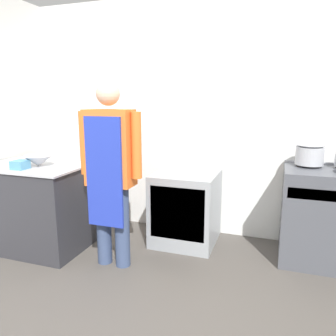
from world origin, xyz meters
name	(u,v)px	position (x,y,z in m)	size (l,w,h in m)	color
ground_plane	(108,334)	(0.00, 0.00, 0.00)	(14.00, 14.00, 0.00)	#4C4742
wall_back	(188,118)	(0.00, 1.99, 1.35)	(8.00, 0.05, 2.70)	white
prep_counter	(37,207)	(-1.36, 0.96, 0.45)	(1.06, 0.70, 0.90)	#2D2D33
stove	(326,217)	(1.49, 1.60, 0.46)	(0.81, 0.63, 0.94)	#4C4F56
fridge_unit	(186,208)	(0.09, 1.60, 0.40)	(0.67, 0.67, 0.79)	#93999E
person_cook	(110,166)	(-0.43, 0.88, 0.98)	(0.62, 0.24, 1.72)	#38476B
mixing_bowl	(38,161)	(-1.28, 0.95, 0.95)	(0.29, 0.29, 0.11)	#B2B5BC
plastic_tub	(20,165)	(-1.36, 0.77, 0.94)	(0.14, 0.14, 0.08)	teal
stock_pot	(310,154)	(1.31, 1.71, 1.05)	(0.26, 0.26, 0.22)	#B2B5BC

